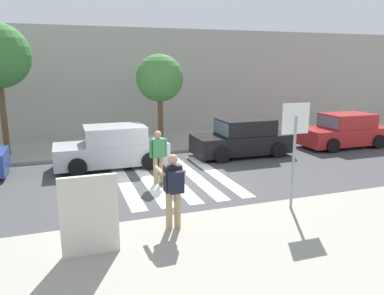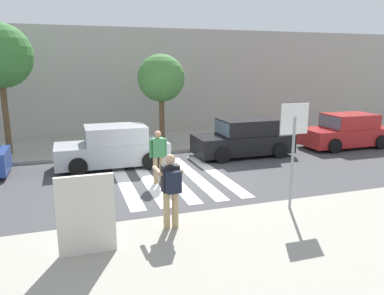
{
  "view_description": "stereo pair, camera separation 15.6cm",
  "coord_description": "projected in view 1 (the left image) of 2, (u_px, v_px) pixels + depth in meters",
  "views": [
    {
      "loc": [
        -3.34,
        -11.52,
        3.79
      ],
      "look_at": [
        0.6,
        -0.2,
        1.1
      ],
      "focal_mm": 35.0,
      "sensor_mm": 36.0,
      "label": 1
    },
    {
      "loc": [
        -3.19,
        -11.57,
        3.79
      ],
      "look_at": [
        0.6,
        -0.2,
        1.1
      ],
      "focal_mm": 35.0,
      "sensor_mm": 36.0,
      "label": 2
    }
  ],
  "objects": [
    {
      "name": "pedestrian_crossing",
      "position": [
        158.0,
        154.0,
        11.94
      ],
      "size": [
        0.58,
        0.24,
        1.72
      ],
      "color": "tan",
      "rests_on": "ground"
    },
    {
      "name": "parked_car_black",
      "position": [
        243.0,
        139.0,
        15.67
      ],
      "size": [
        4.1,
        1.92,
        1.55
      ],
      "color": "black",
      "rests_on": "ground"
    },
    {
      "name": "parked_car_red",
      "position": [
        344.0,
        131.0,
        17.35
      ],
      "size": [
        4.1,
        1.92,
        1.55
      ],
      "color": "red",
      "rests_on": "ground"
    },
    {
      "name": "sidewalk_far",
      "position": [
        138.0,
        143.0,
        18.03
      ],
      "size": [
        60.0,
        4.8,
        0.14
      ],
      "primitive_type": "cube",
      "color": "#9E998C",
      "rests_on": "ground"
    },
    {
      "name": "crosswalk_stripe_4",
      "position": [
        215.0,
        173.0,
        13.22
      ],
      "size": [
        0.44,
        5.2,
        0.01
      ],
      "primitive_type": "cube",
      "color": "silver",
      "rests_on": "ground"
    },
    {
      "name": "street_tree_center",
      "position": [
        160.0,
        79.0,
        16.83
      ],
      "size": [
        2.13,
        2.13,
        4.09
      ],
      "color": "brown",
      "rests_on": "sidewalk_far"
    },
    {
      "name": "crosswalk_stripe_0",
      "position": [
        124.0,
        183.0,
        12.19
      ],
      "size": [
        0.44,
        5.2,
        0.01
      ],
      "primitive_type": "cube",
      "color": "silver",
      "rests_on": "ground"
    },
    {
      "name": "ground_plane",
      "position": [
        173.0,
        180.0,
        12.52
      ],
      "size": [
        120.0,
        120.0,
        0.0
      ],
      "primitive_type": "plane",
      "color": "#424244"
    },
    {
      "name": "crosswalk_stripe_2",
      "position": [
        171.0,
        178.0,
        12.7
      ],
      "size": [
        0.44,
        5.2,
        0.01
      ],
      "primitive_type": "cube",
      "color": "silver",
      "rests_on": "ground"
    },
    {
      "name": "crosswalk_stripe_3",
      "position": [
        194.0,
        176.0,
        12.96
      ],
      "size": [
        0.44,
        5.2,
        0.01
      ],
      "primitive_type": "cube",
      "color": "silver",
      "rests_on": "ground"
    },
    {
      "name": "crosswalk_stripe_1",
      "position": [
        148.0,
        180.0,
        12.45
      ],
      "size": [
        0.44,
        5.2,
        0.01
      ],
      "primitive_type": "cube",
      "color": "silver",
      "rests_on": "ground"
    },
    {
      "name": "parked_car_silver",
      "position": [
        112.0,
        148.0,
        13.94
      ],
      "size": [
        4.1,
        1.92,
        1.55
      ],
      "color": "#B7BABF",
      "rests_on": "ground"
    },
    {
      "name": "advertising_board",
      "position": [
        89.0,
        216.0,
        7.18
      ],
      "size": [
        1.1,
        0.11,
        1.6
      ],
      "color": "beige",
      "rests_on": "sidewalk_near"
    },
    {
      "name": "building_facade_far",
      "position": [
        122.0,
        81.0,
        21.49
      ],
      "size": [
        56.0,
        4.0,
        5.63
      ],
      "primitive_type": "cube",
      "color": "#ADA89E",
      "rests_on": "ground"
    },
    {
      "name": "stop_sign",
      "position": [
        295.0,
        133.0,
        9.29
      ],
      "size": [
        0.76,
        0.08,
        2.71
      ],
      "color": "gray",
      "rests_on": "sidewalk_near"
    },
    {
      "name": "photographer_with_backpack",
      "position": [
        173.0,
        185.0,
        8.26
      ],
      "size": [
        0.59,
        0.85,
        1.72
      ],
      "color": "tan",
      "rests_on": "sidewalk_near"
    },
    {
      "name": "sidewalk_near",
      "position": [
        269.0,
        273.0,
        6.79
      ],
      "size": [
        60.0,
        6.0,
        0.14
      ],
      "primitive_type": "cube",
      "color": "#9E998C",
      "rests_on": "ground"
    }
  ]
}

